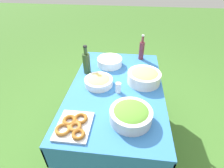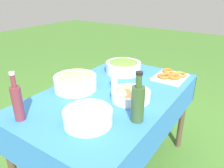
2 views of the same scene
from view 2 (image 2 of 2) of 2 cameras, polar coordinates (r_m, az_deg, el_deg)
name	(u,v)px [view 2 (image 2 of 2)]	position (r m, az deg, el deg)	size (l,w,h in m)	color
picnic_table	(111,104)	(1.65, -0.15, -5.29)	(1.41, 0.87, 0.76)	#2D6BB2
salad_bowl	(123,66)	(1.97, 2.96, 4.68)	(0.31, 0.31, 0.12)	silver
pasta_bowl	(131,94)	(1.50, 4.91, -2.63)	(0.27, 0.27, 0.08)	white
donut_platter	(171,76)	(1.92, 15.12, 2.10)	(0.29, 0.24, 0.05)	silver
plate_stack	(88,117)	(1.25, -6.32, -8.51)	(0.28, 0.28, 0.08)	white
olive_oil_bottle	(138,102)	(1.23, 6.75, -4.77)	(0.08, 0.08, 0.30)	#2D4723
wine_bottle	(17,102)	(1.35, -23.49, -4.28)	(0.06, 0.06, 0.30)	maroon
bread_bowl	(75,81)	(1.65, -9.58, 0.78)	(0.32, 0.32, 0.13)	silver
salt_shaker	(114,82)	(1.66, 0.63, 0.46)	(0.05, 0.05, 0.10)	white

